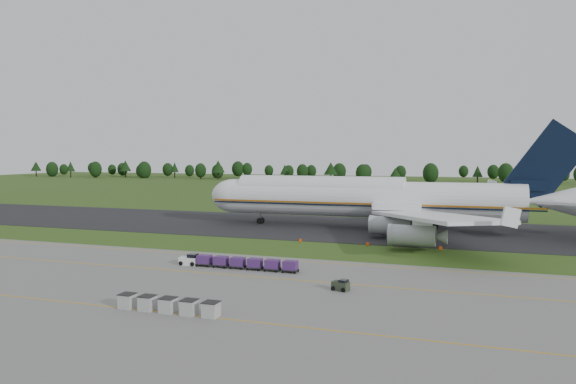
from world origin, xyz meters
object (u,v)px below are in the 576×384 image
at_px(baggage_train, 236,262).
at_px(edge_markers, 368,244).
at_px(utility_cart, 341,286).
at_px(uld_row, 168,305).
at_px(aircraft, 376,198).

relative_size(baggage_train, edge_markers, 0.71).
distance_m(utility_cart, edge_markers, 32.61).
xyz_separation_m(utility_cart, uld_row, (-14.19, -14.49, 0.25)).
height_order(uld_row, edge_markers, uld_row).
distance_m(baggage_train, uld_row, 22.05).
relative_size(aircraft, uld_row, 7.17).
height_order(utility_cart, edge_markers, utility_cart).
relative_size(aircraft, utility_cart, 37.29).
bearing_deg(utility_cart, uld_row, -134.39).
relative_size(utility_cart, uld_row, 0.19).
distance_m(utility_cart, uld_row, 20.28).
xyz_separation_m(baggage_train, utility_cart, (16.76, -7.41, -0.33)).
distance_m(aircraft, edge_markers, 23.40).
relative_size(baggage_train, utility_cart, 8.25).
bearing_deg(utility_cart, baggage_train, 156.15).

